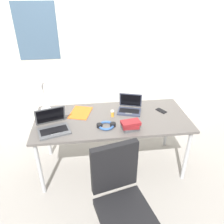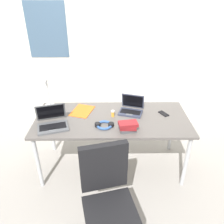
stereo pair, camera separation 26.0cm
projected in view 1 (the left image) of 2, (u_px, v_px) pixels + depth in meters
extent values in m
plane|color=gray|center=(112.00, 165.00, 3.01)|extent=(12.00, 12.00, 0.00)
cube|color=silver|center=(103.00, 47.00, 3.31)|extent=(6.00, 0.12, 2.60)
cube|color=#3F5972|center=(37.00, 32.00, 3.04)|extent=(0.56, 0.01, 0.76)
cube|color=#595451|center=(112.00, 119.00, 2.65)|extent=(1.80, 0.80, 0.03)
cylinder|color=#B2B5BA|center=(40.00, 169.00, 2.45)|extent=(0.04, 0.04, 0.71)
cylinder|color=#B2B5BA|center=(186.00, 156.00, 2.63)|extent=(0.04, 0.04, 0.71)
cylinder|color=#B2B5BA|center=(47.00, 133.00, 3.04)|extent=(0.04, 0.04, 0.71)
cylinder|color=#B2B5BA|center=(167.00, 125.00, 3.22)|extent=(0.04, 0.04, 0.71)
cylinder|color=silver|center=(46.00, 109.00, 2.82)|extent=(0.12, 0.12, 0.02)
cylinder|color=silver|center=(44.00, 96.00, 2.73)|extent=(0.02, 0.02, 0.34)
cylinder|color=silver|center=(41.00, 84.00, 2.61)|extent=(0.01, 0.08, 0.01)
cone|color=silver|center=(41.00, 86.00, 2.58)|extent=(0.07, 0.09, 0.09)
cube|color=#515459|center=(54.00, 131.00, 2.39)|extent=(0.37, 0.30, 0.02)
cube|color=black|center=(54.00, 130.00, 2.38)|extent=(0.31, 0.20, 0.00)
cube|color=#595B60|center=(55.00, 134.00, 2.32)|extent=(0.10, 0.07, 0.00)
cube|color=#515459|center=(50.00, 115.00, 2.45)|extent=(0.33, 0.16, 0.21)
cube|color=black|center=(50.00, 116.00, 2.44)|extent=(0.30, 0.14, 0.18)
cube|color=#33384C|center=(129.00, 112.00, 2.75)|extent=(0.32, 0.26, 0.02)
cube|color=black|center=(129.00, 111.00, 2.75)|extent=(0.26, 0.17, 0.00)
cube|color=#595B60|center=(129.00, 113.00, 2.69)|extent=(0.09, 0.06, 0.00)
cube|color=#33384C|center=(131.00, 100.00, 2.80)|extent=(0.28, 0.13, 0.19)
cube|color=black|center=(130.00, 100.00, 2.80)|extent=(0.25, 0.11, 0.16)
ellipsoid|color=black|center=(59.00, 112.00, 2.72)|extent=(0.08, 0.11, 0.03)
cube|color=black|center=(161.00, 111.00, 2.78)|extent=(0.12, 0.15, 0.01)
torus|color=#335999|center=(106.00, 126.00, 2.48)|extent=(0.18, 0.18, 0.03)
cylinder|color=black|center=(99.00, 126.00, 2.46)|extent=(0.06, 0.06, 0.04)
cylinder|color=black|center=(113.00, 125.00, 2.48)|extent=(0.06, 0.06, 0.04)
cylinder|color=gold|center=(112.00, 114.00, 2.66)|extent=(0.04, 0.04, 0.06)
cylinder|color=white|center=(112.00, 111.00, 2.64)|extent=(0.04, 0.04, 0.01)
cube|color=#4C4C51|center=(130.00, 128.00, 2.43)|extent=(0.19, 0.16, 0.03)
cube|color=maroon|center=(130.00, 126.00, 2.41)|extent=(0.17, 0.12, 0.03)
cube|color=maroon|center=(131.00, 123.00, 2.39)|extent=(0.22, 0.15, 0.04)
cube|color=orange|center=(81.00, 113.00, 2.74)|extent=(0.31, 0.36, 0.01)
cube|color=black|center=(125.00, 214.00, 1.90)|extent=(0.53, 0.53, 0.07)
cube|color=black|center=(115.00, 167.00, 1.95)|extent=(0.42, 0.16, 0.48)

